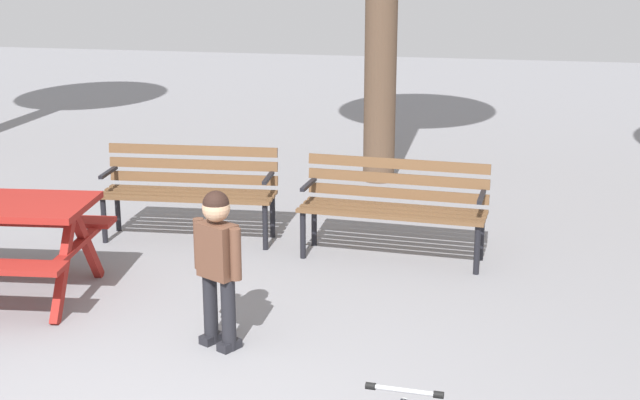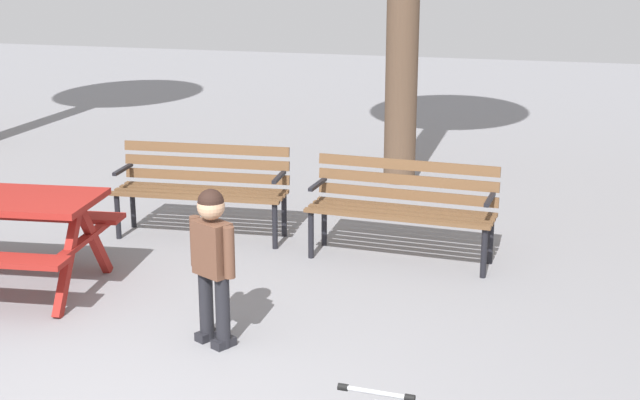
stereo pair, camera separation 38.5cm
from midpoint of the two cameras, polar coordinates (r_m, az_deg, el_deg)
name	(u,v)px [view 1 (the left image)]	position (r m, az deg, el deg)	size (l,w,h in m)	color
park_bench_far_left	(190,185)	(8.37, -9.57, 0.96)	(1.63, 0.58, 0.85)	brown
park_bench_left	(394,200)	(7.75, 3.32, -0.04)	(1.62, 0.55, 0.85)	brown
child_standing	(218,256)	(6.01, -8.36, -3.57)	(0.38, 0.27, 1.10)	black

